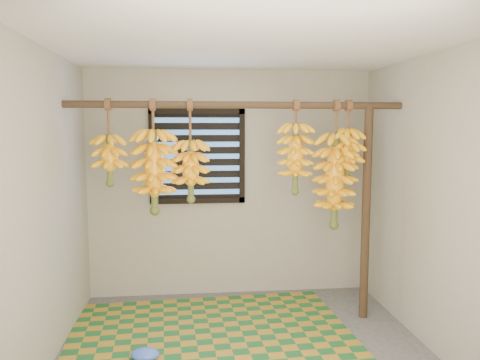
{
  "coord_description": "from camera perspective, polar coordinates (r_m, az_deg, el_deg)",
  "views": [
    {
      "loc": [
        -0.43,
        -3.45,
        1.81
      ],
      "look_at": [
        0.0,
        0.55,
        1.35
      ],
      "focal_mm": 35.0,
      "sensor_mm": 36.0,
      "label": 1
    }
  ],
  "objects": [
    {
      "name": "banana_bunch_e",
      "position": [
        4.38,
        11.48,
        -0.08
      ],
      "size": [
        0.37,
        0.37,
        1.17
      ],
      "color": "brown",
      "rests_on": "hanging_pole"
    },
    {
      "name": "banana_bunch_a",
      "position": [
        4.21,
        -15.61,
        2.42
      ],
      "size": [
        0.3,
        0.3,
        0.75
      ],
      "color": "brown",
      "rests_on": "hanging_pole"
    },
    {
      "name": "wall_right",
      "position": [
        4.0,
        22.91,
        -2.76
      ],
      "size": [
        0.01,
        3.0,
        2.4
      ],
      "primitive_type": "cube",
      "color": "gray",
      "rests_on": "floor"
    },
    {
      "name": "banana_bunch_b",
      "position": [
        4.18,
        -10.43,
        1.02
      ],
      "size": [
        0.38,
        0.38,
        1.0
      ],
      "color": "brown",
      "rests_on": "hanging_pole"
    },
    {
      "name": "banana_bunch_f",
      "position": [
        4.4,
        12.97,
        3.09
      ],
      "size": [
        0.29,
        0.29,
        0.73
      ],
      "color": "brown",
      "rests_on": "hanging_pole"
    },
    {
      "name": "wall_left",
      "position": [
        3.66,
        -23.17,
        -3.58
      ],
      "size": [
        0.01,
        3.0,
        2.4
      ],
      "primitive_type": "cube",
      "color": "gray",
      "rests_on": "floor"
    },
    {
      "name": "wall_back",
      "position": [
        5.01,
        -1.17,
        -0.48
      ],
      "size": [
        3.0,
        0.01,
        2.4
      ],
      "primitive_type": "cube",
      "color": "gray",
      "rests_on": "floor"
    },
    {
      "name": "banana_bunch_d",
      "position": [
        4.26,
        6.77,
        2.65
      ],
      "size": [
        0.31,
        0.31,
        0.85
      ],
      "color": "brown",
      "rests_on": "hanging_pole"
    },
    {
      "name": "banana_bunch_c",
      "position": [
        4.16,
        -6.03,
        1.14
      ],
      "size": [
        0.32,
        0.32,
        0.91
      ],
      "color": "brown",
      "rests_on": "hanging_pole"
    },
    {
      "name": "hanging_pole",
      "position": [
        4.17,
        -0.22,
        9.14
      ],
      "size": [
        3.0,
        0.06,
        0.06
      ],
      "primitive_type": "cylinder",
      "rotation": [
        0.0,
        1.57,
        0.0
      ],
      "color": "#463220",
      "rests_on": "wall_left"
    },
    {
      "name": "window",
      "position": [
        4.93,
        -5.21,
        2.89
      ],
      "size": [
        1.0,
        0.04,
        1.0
      ],
      "color": "black",
      "rests_on": "wall_back"
    },
    {
      "name": "woven_mat",
      "position": [
        4.22,
        -3.41,
        -18.8
      ],
      "size": [
        2.55,
        2.09,
        0.01
      ],
      "primitive_type": "cube",
      "rotation": [
        0.0,
        0.0,
        0.06
      ],
      "color": "#1A5B27",
      "rests_on": "floor"
    },
    {
      "name": "support_post",
      "position": [
        4.53,
        15.1,
        -4.01
      ],
      "size": [
        0.08,
        0.08,
        2.0
      ],
      "primitive_type": "cylinder",
      "color": "#463220",
      "rests_on": "floor"
    },
    {
      "name": "ceiling",
      "position": [
        3.52,
        1.0,
        16.25
      ],
      "size": [
        3.0,
        3.0,
        0.01
      ],
      "primitive_type": "cube",
      "color": "silver",
      "rests_on": "wall_back"
    },
    {
      "name": "plastic_bag",
      "position": [
        3.93,
        -11.5,
        -20.1
      ],
      "size": [
        0.24,
        0.18,
        0.09
      ],
      "primitive_type": "ellipsoid",
      "rotation": [
        0.0,
        0.0,
        -0.07
      ],
      "color": "blue",
      "rests_on": "woven_mat"
    },
    {
      "name": "floor",
      "position": [
        3.92,
        0.92,
        -21.06
      ],
      "size": [
        3.0,
        3.0,
        0.01
      ],
      "primitive_type": "cube",
      "color": "#474747",
      "rests_on": "ground"
    }
  ]
}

